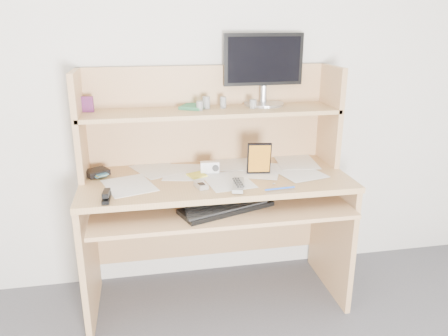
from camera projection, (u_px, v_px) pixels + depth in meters
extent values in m
cube|color=silver|center=(206.00, 74.00, 2.45)|extent=(3.60, 0.04, 2.50)
cube|color=tan|center=(216.00, 179.00, 2.31)|extent=(1.40, 0.60, 0.03)
cube|color=tan|center=(89.00, 254.00, 2.31)|extent=(0.03, 0.56, 0.72)
cube|color=tan|center=(331.00, 232.00, 2.55)|extent=(0.03, 0.56, 0.72)
cube|color=tan|center=(209.00, 224.00, 2.71)|extent=(1.34, 0.02, 0.41)
cube|color=tan|center=(220.00, 205.00, 2.23)|extent=(1.28, 0.55, 0.02)
cube|color=tan|center=(207.00, 115.00, 2.49)|extent=(1.40, 0.02, 0.55)
cube|color=tan|center=(79.00, 125.00, 2.24)|extent=(0.03, 0.30, 0.55)
cube|color=tan|center=(330.00, 115.00, 2.48)|extent=(0.03, 0.30, 0.55)
cube|color=tan|center=(211.00, 112.00, 2.35)|extent=(1.38, 0.30, 0.02)
cube|color=white|center=(216.00, 176.00, 2.31)|extent=(1.32, 0.54, 0.01)
cube|color=black|center=(226.00, 207.00, 2.14)|extent=(0.49, 0.31, 0.02)
cube|color=black|center=(226.00, 204.00, 2.14)|extent=(0.46, 0.29, 0.01)
cube|color=gray|center=(238.00, 185.00, 2.15)|extent=(0.10, 0.19, 0.02)
cube|color=#B9B9BB|center=(201.00, 185.00, 2.15)|extent=(0.07, 0.10, 0.02)
cube|color=black|center=(106.00, 195.00, 1.99)|extent=(0.04, 0.12, 0.04)
cube|color=black|center=(97.00, 172.00, 2.31)|extent=(0.15, 0.14, 0.03)
cube|color=yellow|center=(197.00, 175.00, 2.31)|extent=(0.11, 0.11, 0.01)
cube|color=silver|center=(210.00, 167.00, 2.34)|extent=(0.10, 0.04, 0.06)
cube|color=black|center=(259.00, 158.00, 2.30)|extent=(0.13, 0.03, 0.18)
cylinder|color=blue|center=(280.00, 188.00, 2.12)|extent=(0.15, 0.02, 0.01)
cube|color=#A71616|center=(88.00, 104.00, 2.27)|extent=(0.06, 0.03, 0.08)
cube|color=#398E4D|center=(194.00, 106.00, 2.39)|extent=(0.19, 0.20, 0.02)
cylinder|color=black|center=(200.00, 106.00, 2.31)|extent=(0.04, 0.04, 0.05)
cylinder|color=silver|center=(206.00, 103.00, 2.36)|extent=(0.04, 0.04, 0.07)
cylinder|color=black|center=(253.00, 104.00, 2.37)|extent=(0.05, 0.05, 0.05)
cylinder|color=white|center=(223.00, 102.00, 2.37)|extent=(0.04, 0.04, 0.06)
cylinder|color=#ABACB0|center=(264.00, 104.00, 2.47)|extent=(0.23, 0.23, 0.01)
cylinder|color=#ABACB0|center=(264.00, 94.00, 2.46)|extent=(0.04, 0.04, 0.09)
cube|color=black|center=(264.00, 59.00, 2.42)|extent=(0.45, 0.04, 0.28)
cube|color=black|center=(264.00, 60.00, 2.40)|extent=(0.41, 0.02, 0.24)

